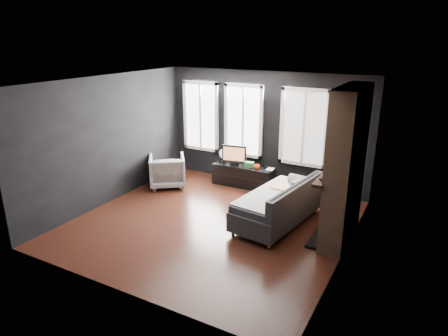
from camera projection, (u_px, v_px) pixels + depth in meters
The scene contains 18 objects.
floor at pixel (212, 223), 7.75m from camera, with size 5.00×5.00×0.00m, color black.
ceiling at pixel (211, 82), 6.89m from camera, with size 5.00×5.00×0.00m, color white.
wall_back at pixel (265, 129), 9.40m from camera, with size 5.00×0.02×2.70m, color black.
wall_left at pixel (110, 140), 8.46m from camera, with size 0.02×5.00×2.70m, color black.
wall_right at pixel (350, 179), 6.19m from camera, with size 0.02×5.00×2.70m, color black.
windows at pixel (248, 84), 9.25m from camera, with size 4.00×0.16×1.76m, color white, non-canonical shape.
fireplace at pixel (346, 166), 6.78m from camera, with size 0.70×1.62×2.70m, color #93724C, non-canonical shape.
sofa at pixel (277, 202), 7.61m from camera, with size 1.03×2.05×0.88m, color black, non-canonical shape.
stripe_pillow at pixel (298, 189), 7.71m from camera, with size 0.09×0.38×0.38m, color gray.
armchair at pixel (167, 169), 9.52m from camera, with size 0.81×0.76×0.83m, color white.
media_console at pixel (244, 176), 9.58m from camera, with size 1.48×0.46×0.51m, color black, non-canonical shape.
monitor at pixel (234, 154), 9.48m from camera, with size 0.61×0.13×0.54m, color black, non-canonical shape.
desk_fan at pixel (223, 155), 9.72m from camera, with size 0.24×0.24×0.33m, color gray, non-canonical shape.
mug at pixel (257, 166), 9.24m from camera, with size 0.13×0.11×0.13m, color #D6400A.
book at pixel (267, 164), 9.23m from camera, with size 0.16×0.02×0.22m, color #BEB592.
storage_box at pixel (249, 164), 9.39m from camera, with size 0.22×0.14×0.12m, color #2A6A37.
mantel_vase at pixel (337, 158), 7.27m from camera, with size 0.20×0.21×0.20m, color gold.
mantel_clock at pixel (322, 179), 6.46m from camera, with size 0.11×0.11×0.04m, color black.
Camera 1 is at (3.57, -6.04, 3.47)m, focal length 32.00 mm.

